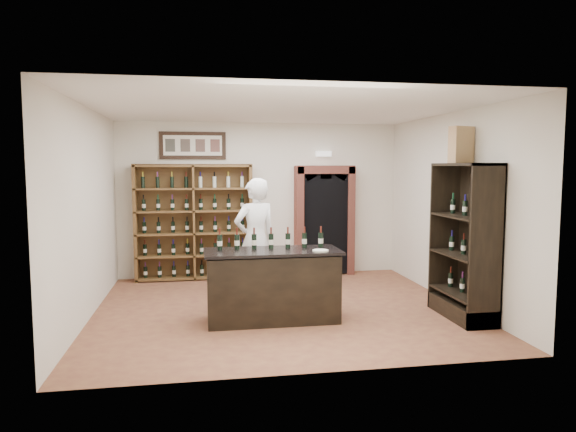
{
  "coord_description": "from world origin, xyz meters",
  "views": [
    {
      "loc": [
        -1.17,
        -7.55,
        2.15
      ],
      "look_at": [
        0.17,
        0.3,
        1.38
      ],
      "focal_mm": 32.0,
      "sensor_mm": 36.0,
      "label": 1
    }
  ],
  "objects_px": {
    "counter_bottle_0": "(220,242)",
    "shopkeeper": "(255,240)",
    "tasting_counter": "(273,286)",
    "wine_crate": "(461,145)",
    "wine_shelf": "(194,222)",
    "side_cabinet": "(465,265)"
  },
  "relations": [
    {
      "from": "wine_shelf",
      "to": "shopkeeper",
      "type": "distance_m",
      "value": 2.09
    },
    {
      "from": "counter_bottle_0",
      "to": "shopkeeper",
      "type": "height_order",
      "value": "shopkeeper"
    },
    {
      "from": "shopkeeper",
      "to": "wine_shelf",
      "type": "bearing_deg",
      "value": -82.83
    },
    {
      "from": "tasting_counter",
      "to": "wine_shelf",
      "type": "bearing_deg",
      "value": 110.56
    },
    {
      "from": "shopkeeper",
      "to": "side_cabinet",
      "type": "bearing_deg",
      "value": 133.15
    },
    {
      "from": "shopkeeper",
      "to": "wine_crate",
      "type": "relative_size",
      "value": 3.77
    },
    {
      "from": "tasting_counter",
      "to": "shopkeeper",
      "type": "bearing_deg",
      "value": 96.46
    },
    {
      "from": "tasting_counter",
      "to": "wine_crate",
      "type": "bearing_deg",
      "value": -1.27
    },
    {
      "from": "counter_bottle_0",
      "to": "shopkeeper",
      "type": "distance_m",
      "value": 1.13
    },
    {
      "from": "shopkeeper",
      "to": "tasting_counter",
      "type": "bearing_deg",
      "value": 75.68
    },
    {
      "from": "wine_shelf",
      "to": "side_cabinet",
      "type": "xyz_separation_m",
      "value": [
        3.82,
        -3.23,
        -0.35
      ]
    },
    {
      "from": "counter_bottle_0",
      "to": "wine_crate",
      "type": "xyz_separation_m",
      "value": [
        3.45,
        -0.21,
        1.35
      ]
    },
    {
      "from": "counter_bottle_0",
      "to": "side_cabinet",
      "type": "bearing_deg",
      "value": -7.39
    },
    {
      "from": "counter_bottle_0",
      "to": "shopkeeper",
      "type": "xyz_separation_m",
      "value": [
        0.6,
        0.95,
        -0.12
      ]
    },
    {
      "from": "tasting_counter",
      "to": "shopkeeper",
      "type": "distance_m",
      "value": 1.21
    },
    {
      "from": "wine_shelf",
      "to": "tasting_counter",
      "type": "xyz_separation_m",
      "value": [
        1.1,
        -2.93,
        -0.61
      ]
    },
    {
      "from": "tasting_counter",
      "to": "counter_bottle_0",
      "type": "bearing_deg",
      "value": 168.47
    },
    {
      "from": "tasting_counter",
      "to": "wine_crate",
      "type": "height_order",
      "value": "wine_crate"
    },
    {
      "from": "shopkeeper",
      "to": "wine_crate",
      "type": "bearing_deg",
      "value": 137.19
    },
    {
      "from": "tasting_counter",
      "to": "counter_bottle_0",
      "type": "distance_m",
      "value": 0.96
    },
    {
      "from": "side_cabinet",
      "to": "wine_crate",
      "type": "height_order",
      "value": "wine_crate"
    },
    {
      "from": "shopkeeper",
      "to": "wine_crate",
      "type": "distance_m",
      "value": 3.41
    }
  ]
}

